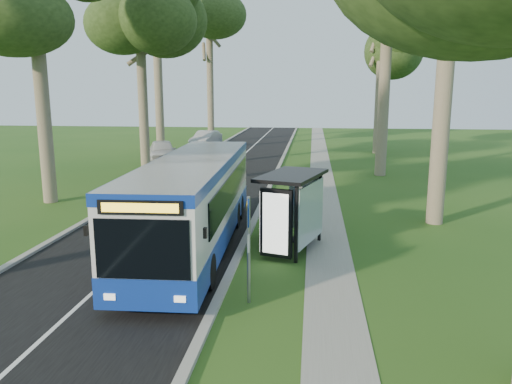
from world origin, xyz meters
TOP-DOWN VIEW (x-y plane):
  - ground at (0.00, 0.00)m, footprint 120.00×120.00m
  - road at (-3.50, 10.00)m, footprint 7.00×100.00m
  - kerb_east at (0.00, 10.00)m, footprint 0.25×100.00m
  - kerb_west at (-7.00, 10.00)m, footprint 0.25×100.00m
  - centre_line at (-3.50, 10.00)m, footprint 0.12×100.00m
  - footpath at (3.00, 10.00)m, footprint 1.50×100.00m
  - bus at (-1.65, 1.55)m, footprint 2.92×11.97m
  - bus_stop_sign at (0.81, -2.80)m, footprint 0.10×0.40m
  - bus_shelter at (1.85, 1.42)m, footprint 2.53×3.46m
  - litter_bin at (0.80, 3.16)m, footprint 0.57×0.57m
  - car_white at (-9.14, 22.33)m, footprint 3.58×5.41m
  - car_silver at (-7.93, 32.62)m, footprint 2.44×5.11m
  - tree_west_c at (-9.00, 18.00)m, footprint 5.20×5.20m
  - tree_west_e at (-8.50, 38.00)m, footprint 5.20×5.20m
  - tree_east_d at (8.00, 30.00)m, footprint 5.20×5.20m

SIDE VIEW (x-z plane):
  - ground at x=0.00m, z-range 0.00..0.00m
  - road at x=-3.50m, z-range 0.00..0.02m
  - footpath at x=3.00m, z-range 0.00..0.02m
  - centre_line at x=-3.50m, z-range 0.02..0.02m
  - kerb_east at x=0.00m, z-range 0.00..0.12m
  - kerb_west at x=-7.00m, z-range 0.00..0.12m
  - litter_bin at x=0.80m, z-range 0.01..1.01m
  - car_silver at x=-7.93m, z-range 0.00..1.62m
  - car_white at x=-9.14m, z-range 0.00..1.71m
  - bus at x=-1.65m, z-range 0.06..3.21m
  - bus_stop_sign at x=0.81m, z-range 0.33..3.15m
  - bus_shelter at x=1.85m, z-range 0.55..3.21m
  - tree_west_c at x=-9.00m, z-range 3.27..16.80m
  - tree_east_d at x=8.00m, z-range 3.52..18.14m
  - tree_west_e at x=-8.50m, z-range 3.94..20.36m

